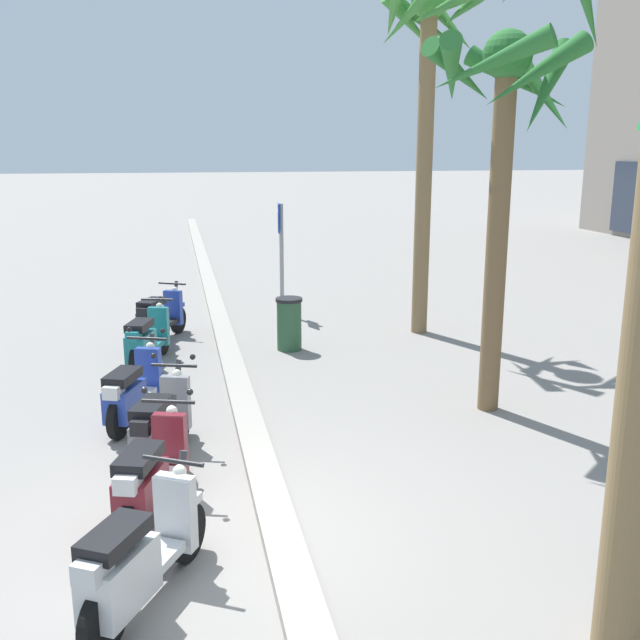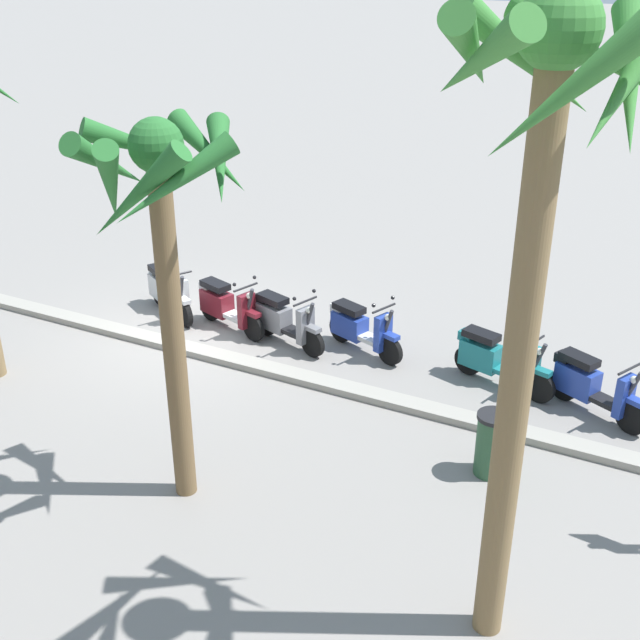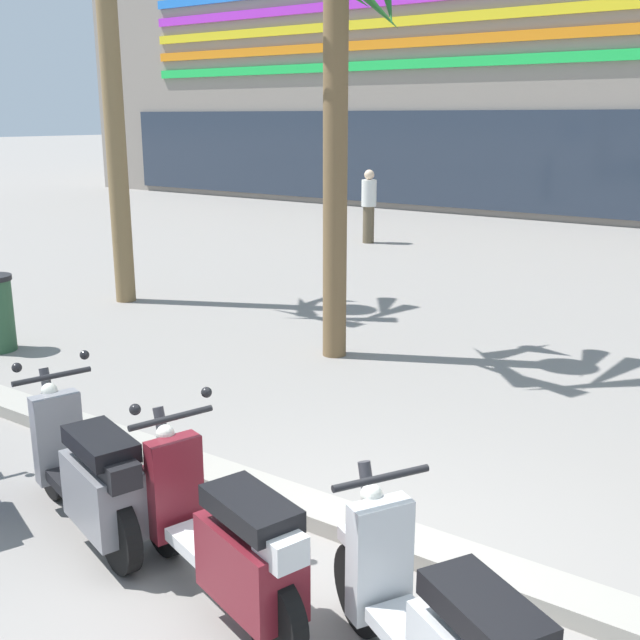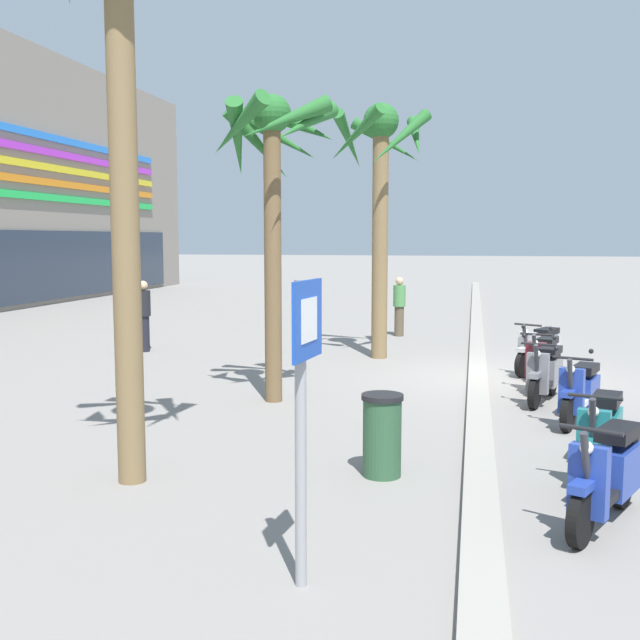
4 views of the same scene
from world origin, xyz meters
The scene contains 12 objects.
ground_plane centered at (0.00, 0.00, 0.00)m, with size 200.00×200.00×0.00m, color gray.
curb_strip centered at (0.00, 0.50, 0.06)m, with size 60.00×0.36×0.12m, color gray.
scooter_blue_last_in_row centered at (-7.17, -0.68, 0.47)m, with size 1.62×0.92×1.04m.
scooter_teal_gap_after_mid centered at (-5.60, -0.87, 0.46)m, with size 1.82×0.79×1.04m.
scooter_blue_mid_rear centered at (-3.08, -0.97, 0.44)m, with size 1.67×0.82×1.17m.
scooter_grey_mid_front centered at (-1.71, -0.60, 0.46)m, with size 1.71×0.78×1.17m.
scooter_maroon_lead_nearest centered at (-0.41, -0.67, 0.46)m, with size 1.75×0.80×1.17m.
scooter_silver_mid_centre centered at (1.00, -0.73, 0.46)m, with size 1.60×0.99×1.04m.
crossing_sign centered at (-9.06, 1.88, 1.50)m, with size 0.60×0.15×2.40m.
palm_tree_by_mall_entrance centered at (-2.69, 3.84, 3.92)m, with size 2.23×2.17×5.00m.
palm_tree_far_corner centered at (-6.99, 4.31, 4.94)m, with size 1.93×2.03×6.46m.
litter_bin centered at (-6.24, 1.60, 0.48)m, with size 0.48×0.48×0.95m.
Camera 1 is at (6.18, -0.34, 3.57)m, focal length 40.51 mm.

